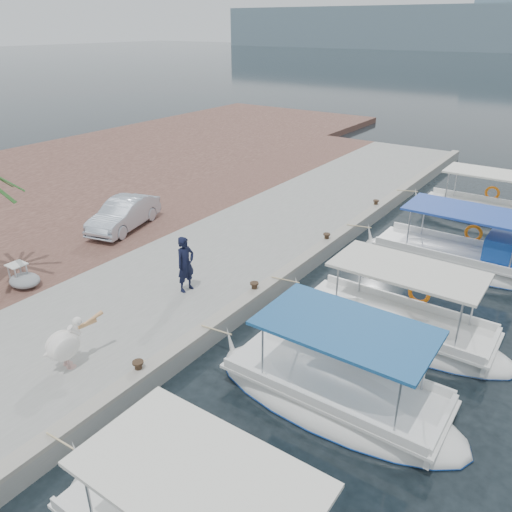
{
  "coord_description": "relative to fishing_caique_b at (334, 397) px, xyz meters",
  "views": [
    {
      "loc": [
        7.72,
        -10.04,
        8.35
      ],
      "look_at": [
        -1.0,
        2.53,
        1.2
      ],
      "focal_mm": 35.0,
      "sensor_mm": 36.0,
      "label": 1
    }
  ],
  "objects": [
    {
      "name": "pelican",
      "position": [
        -5.86,
        -3.15,
        1.02
      ],
      "size": [
        0.69,
        1.62,
        1.25
      ],
      "color": "tan",
      "rests_on": "concrete_quay"
    },
    {
      "name": "concrete_quay",
      "position": [
        -6.86,
        6.16,
        0.13
      ],
      "size": [
        6.0,
        40.0,
        0.5
      ],
      "primitive_type": "cube",
      "color": "gray",
      "rests_on": "ground"
    },
    {
      "name": "folding_table",
      "position": [
        -10.9,
        -1.34,
        0.9
      ],
      "size": [
        0.55,
        0.55,
        0.73
      ],
      "color": "silver",
      "rests_on": "cobblestone_strip"
    },
    {
      "name": "ground",
      "position": [
        -3.86,
        1.16,
        -0.12
      ],
      "size": [
        400.0,
        400.0,
        0.0
      ],
      "primitive_type": "plane",
      "color": "black",
      "rests_on": "ground"
    },
    {
      "name": "parked_car",
      "position": [
        -11.85,
        4.08,
        1.0
      ],
      "size": [
        2.24,
        4.02,
        1.26
      ],
      "primitive_type": "imported",
      "rotation": [
        0.0,
        0.0,
        0.25
      ],
      "color": "silver",
      "rests_on": "cobblestone_strip"
    },
    {
      "name": "quay_curb",
      "position": [
        -4.08,
        6.16,
        0.44
      ],
      "size": [
        0.44,
        40.0,
        0.12
      ],
      "primitive_type": "cube",
      "color": "gray",
      "rests_on": "concrete_quay"
    },
    {
      "name": "tarp_bundle",
      "position": [
        -10.63,
        -1.32,
        0.58
      ],
      "size": [
        1.1,
        0.9,
        0.4
      ],
      "primitive_type": "ellipsoid",
      "color": "gray",
      "rests_on": "cobblestone_strip"
    },
    {
      "name": "mooring_bollards",
      "position": [
        -4.21,
        2.66,
        0.57
      ],
      "size": [
        0.28,
        20.28,
        0.33
      ],
      "color": "black",
      "rests_on": "concrete_quay"
    },
    {
      "name": "cobblestone_strip",
      "position": [
        -11.86,
        6.16,
        0.13
      ],
      "size": [
        4.0,
        40.0,
        0.5
      ],
      "primitive_type": "cube",
      "color": "#51312B",
      "rests_on": "ground"
    },
    {
      "name": "fishing_caique_b",
      "position": [
        0.0,
        0.0,
        0.0
      ],
      "size": [
        6.54,
        2.5,
        2.83
      ],
      "color": "silver",
      "rests_on": "ground"
    },
    {
      "name": "fishing_caique_e",
      "position": [
        -0.17,
        15.32,
        0.0
      ],
      "size": [
        6.19,
        2.21,
        2.83
      ],
      "color": "silver",
      "rests_on": "ground"
    },
    {
      "name": "fishing_caique_d",
      "position": [
        0.43,
        9.43,
        0.07
      ],
      "size": [
        7.19,
        2.43,
        2.83
      ],
      "color": "silver",
      "rests_on": "ground"
    },
    {
      "name": "land_backing",
      "position": [
        -21.86,
        6.16,
        0.12
      ],
      "size": [
        16.0,
        60.0,
        0.48
      ],
      "primitive_type": "cube",
      "color": "#51312B",
      "rests_on": "ground"
    },
    {
      "name": "fishing_caique_c",
      "position": [
        0.14,
        3.61,
        0.0
      ],
      "size": [
        6.83,
        2.26,
        2.83
      ],
      "color": "silver",
      "rests_on": "ground"
    },
    {
      "name": "fisherman",
      "position": [
        -6.07,
        1.52,
        1.3
      ],
      "size": [
        0.51,
        0.71,
        1.85
      ],
      "primitive_type": "imported",
      "rotation": [
        0.0,
        0.0,
        1.47
      ],
      "color": "black",
      "rests_on": "concrete_quay"
    }
  ]
}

